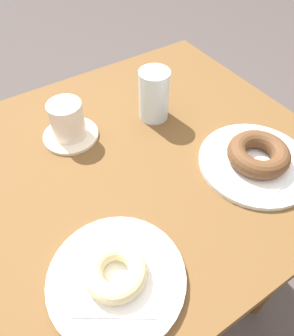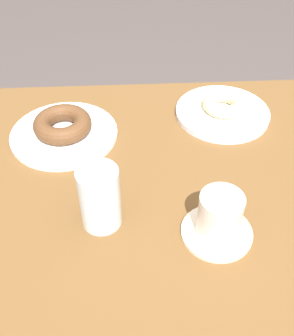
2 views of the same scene
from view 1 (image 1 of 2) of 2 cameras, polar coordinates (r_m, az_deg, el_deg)
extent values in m
plane|color=#4B4340|center=(1.31, -3.73, -21.83)|extent=(6.00, 6.00, 0.00)
cube|color=brown|center=(0.68, -6.69, -1.44)|extent=(0.95, 0.73, 0.04)
cylinder|color=brown|center=(1.05, 23.15, -16.08)|extent=(0.06, 0.06, 0.70)
cylinder|color=brown|center=(1.25, 3.57, 3.67)|extent=(0.06, 0.06, 0.70)
cylinder|color=white|center=(0.53, -5.52, -19.25)|extent=(0.22, 0.22, 0.01)
cube|color=white|center=(0.53, -5.58, -18.92)|extent=(0.17, 0.17, 0.00)
torus|color=beige|center=(0.51, -5.73, -18.21)|extent=(0.10, 0.10, 0.03)
cylinder|color=white|center=(0.71, 18.97, 0.89)|extent=(0.24, 0.24, 0.01)
cube|color=white|center=(0.70, 19.11, 1.25)|extent=(0.18, 0.18, 0.00)
torus|color=brown|center=(0.69, 19.54, 2.43)|extent=(0.13, 0.13, 0.04)
cylinder|color=silver|center=(0.75, 1.28, 13.07)|extent=(0.07, 0.07, 0.12)
cylinder|color=#F2E4C5|center=(0.75, -13.59, 5.79)|extent=(0.13, 0.13, 0.01)
cylinder|color=silver|center=(0.72, -14.25, 8.47)|extent=(0.07, 0.07, 0.08)
cylinder|color=black|center=(0.70, -14.84, 10.85)|extent=(0.07, 0.07, 0.00)
camera|label=2|loc=(1.04, -26.71, 50.63)|focal=44.48mm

